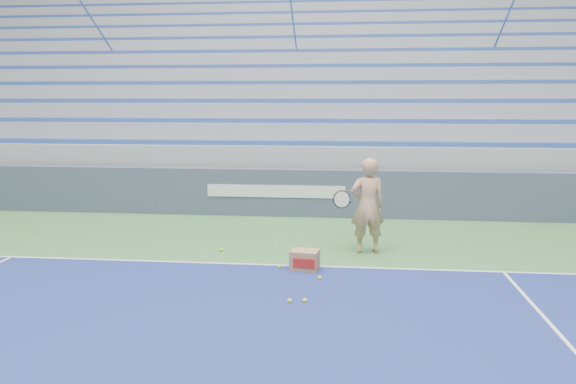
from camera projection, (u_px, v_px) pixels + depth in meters
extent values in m
cube|color=white|center=(246.00, 264.00, 9.26)|extent=(10.97, 0.05, 0.00)
cube|color=#3D475D|center=(276.00, 192.00, 13.10)|extent=(30.00, 0.30, 1.10)
cube|color=white|center=(276.00, 191.00, 12.93)|extent=(3.20, 0.02, 0.28)
cube|color=#969A9E|center=(295.00, 169.00, 17.56)|extent=(30.00, 8.50, 1.10)
cube|color=#969A9E|center=(295.00, 143.00, 17.43)|extent=(30.00, 8.50, 0.50)
cube|color=#2A4998|center=(280.00, 143.00, 13.58)|extent=(29.60, 0.42, 0.11)
cube|color=#969A9E|center=(296.00, 126.00, 17.77)|extent=(30.00, 7.65, 0.50)
cube|color=#2A4998|center=(284.00, 121.00, 14.33)|extent=(29.60, 0.42, 0.11)
cube|color=#969A9E|center=(297.00, 110.00, 18.10)|extent=(30.00, 6.80, 0.50)
cube|color=#2A4998|center=(287.00, 101.00, 15.08)|extent=(29.60, 0.42, 0.11)
cube|color=#969A9E|center=(298.00, 94.00, 18.43)|extent=(30.00, 5.95, 0.50)
cube|color=#2A4998|center=(290.00, 83.00, 15.83)|extent=(29.60, 0.42, 0.11)
cube|color=#969A9E|center=(299.00, 79.00, 18.77)|extent=(30.00, 5.10, 0.50)
cube|color=#2A4998|center=(293.00, 66.00, 16.59)|extent=(29.60, 0.42, 0.11)
cube|color=#969A9E|center=(301.00, 65.00, 19.10)|extent=(30.00, 4.25, 0.50)
cube|color=#2A4998|center=(296.00, 51.00, 17.34)|extent=(29.60, 0.42, 0.11)
cube|color=#969A9E|center=(302.00, 51.00, 19.44)|extent=(30.00, 3.40, 0.50)
cube|color=#2A4998|center=(298.00, 38.00, 18.09)|extent=(29.60, 0.42, 0.11)
cube|color=#969A9E|center=(303.00, 37.00, 19.77)|extent=(30.00, 2.55, 0.50)
cube|color=#2A4998|center=(301.00, 25.00, 18.84)|extent=(29.60, 0.42, 0.11)
cube|color=#969A9E|center=(304.00, 24.00, 20.11)|extent=(30.00, 1.70, 0.50)
cube|color=#2A4998|center=(303.00, 13.00, 19.59)|extent=(29.60, 0.42, 0.11)
cube|color=#969A9E|center=(305.00, 11.00, 20.44)|extent=(30.00, 0.85, 0.50)
cube|color=#2A4998|center=(305.00, 3.00, 20.34)|extent=(29.60, 0.42, 0.11)
cube|color=#969A9E|center=(306.00, 74.00, 21.52)|extent=(31.00, 0.40, 7.30)
cylinder|color=#2F63A6|center=(104.00, 37.00, 17.52)|extent=(0.05, 8.53, 5.04)
cylinder|color=#2F63A6|center=(295.00, 35.00, 16.90)|extent=(0.05, 8.53, 5.04)
cylinder|color=#2F63A6|center=(500.00, 33.00, 16.28)|extent=(0.05, 8.53, 5.04)
imported|color=tan|center=(367.00, 206.00, 9.89)|extent=(0.70, 0.54, 1.69)
cylinder|color=black|center=(347.00, 202.00, 9.66)|extent=(0.12, 0.27, 0.08)
cylinder|color=beige|center=(342.00, 199.00, 9.38)|extent=(0.29, 0.16, 0.28)
torus|color=black|center=(342.00, 199.00, 9.38)|extent=(0.31, 0.18, 0.30)
cube|color=#A2714E|center=(305.00, 260.00, 8.95)|extent=(0.48, 0.39, 0.33)
cube|color=#B21E19|center=(304.00, 263.00, 8.79)|extent=(0.35, 0.07, 0.15)
sphere|color=#CCE72F|center=(320.00, 278.00, 8.48)|extent=(0.07, 0.07, 0.07)
sphere|color=#CCE72F|center=(279.00, 267.00, 9.05)|extent=(0.07, 0.07, 0.07)
sphere|color=#CCE72F|center=(305.00, 301.00, 7.53)|extent=(0.07, 0.07, 0.07)
sphere|color=#CCE72F|center=(290.00, 301.00, 7.52)|extent=(0.07, 0.07, 0.07)
sphere|color=#CCE72F|center=(221.00, 250.00, 10.06)|extent=(0.07, 0.07, 0.07)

